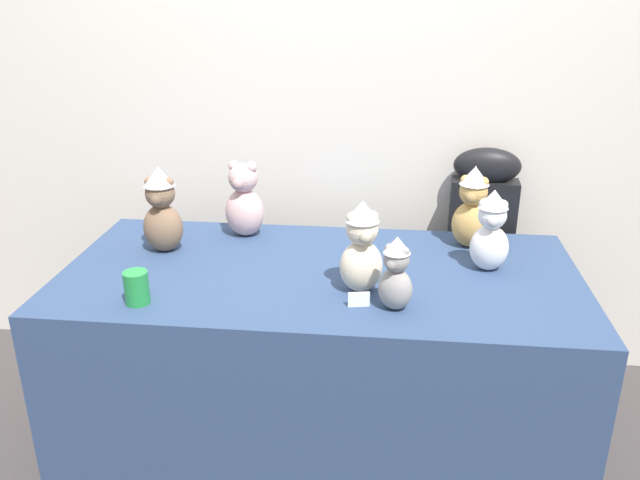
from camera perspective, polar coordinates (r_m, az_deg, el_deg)
ground_plane at (r=2.55m, az=-0.65°, el=-20.10°), size 10.00×10.00×0.00m
wall_back at (r=2.87m, az=1.57°, el=13.75°), size 7.00×0.08×2.60m
display_table at (r=2.53m, az=-0.00°, el=-10.19°), size 1.86×0.90×0.72m
instrument_case at (r=2.98m, az=13.63°, el=-1.94°), size 0.29×0.14×1.05m
teddy_bear_mocha at (r=2.55m, az=-13.69°, el=2.51°), size 0.15×0.14×0.33m
teddy_bear_honey at (r=2.59m, az=13.15°, el=2.73°), size 0.18×0.16×0.32m
teddy_bear_ash at (r=2.06m, az=6.65°, el=-2.99°), size 0.14×0.13×0.25m
teddy_bear_snow at (r=2.39m, az=14.71°, el=0.73°), size 0.15×0.13×0.30m
teddy_bear_cream at (r=2.15m, az=3.67°, el=-0.69°), size 0.17×0.16×0.32m
teddy_bear_blush at (r=2.66m, az=-6.66°, el=3.38°), size 0.18×0.16×0.31m
party_cup_green at (r=2.19m, az=-15.75°, el=-4.03°), size 0.08×0.08×0.11m
name_card_front_left at (r=2.10m, az=3.41°, el=-5.21°), size 0.07×0.02×0.05m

